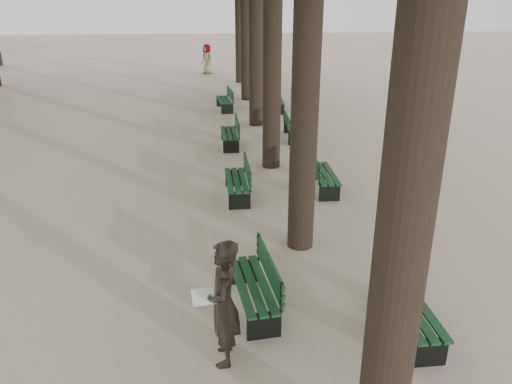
{
  "coord_description": "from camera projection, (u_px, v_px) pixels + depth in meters",
  "views": [
    {
      "loc": [
        -0.21,
        -5.94,
        4.8
      ],
      "look_at": [
        0.6,
        3.0,
        1.2
      ],
      "focal_mm": 35.0,
      "sensor_mm": 36.0,
      "label": 1
    }
  ],
  "objects": [
    {
      "name": "ground",
      "position": [
        234.0,
        345.0,
        7.29
      ],
      "size": [
        120.0,
        120.0,
        0.0
      ],
      "primitive_type": "plane",
      "color": "#C2AB93",
      "rests_on": "ground"
    },
    {
      "name": "bench_left_0",
      "position": [
        253.0,
        294.0,
        8.05
      ],
      "size": [
        0.78,
        1.85,
        0.92
      ],
      "color": "black",
      "rests_on": "ground"
    },
    {
      "name": "bench_left_1",
      "position": [
        237.0,
        187.0,
        12.49
      ],
      "size": [
        0.6,
        1.81,
        0.92
      ],
      "color": "black",
      "rests_on": "ground"
    },
    {
      "name": "bench_left_2",
      "position": [
        230.0,
        138.0,
        16.66
      ],
      "size": [
        0.59,
        1.81,
        0.92
      ],
      "color": "black",
      "rests_on": "ground"
    },
    {
      "name": "bench_left_3",
      "position": [
        225.0,
        104.0,
        21.78
      ],
      "size": [
        0.77,
        1.85,
        0.92
      ],
      "color": "black",
      "rests_on": "ground"
    },
    {
      "name": "bench_right_0",
      "position": [
        407.0,
        315.0,
        7.52
      ],
      "size": [
        0.61,
        1.81,
        0.92
      ],
      "color": "black",
      "rests_on": "ground"
    },
    {
      "name": "bench_right_1",
      "position": [
        323.0,
        180.0,
        12.95
      ],
      "size": [
        0.6,
        1.81,
        0.92
      ],
      "color": "black",
      "rests_on": "ground"
    },
    {
      "name": "bench_right_2",
      "position": [
        293.0,
        131.0,
        17.5
      ],
      "size": [
        0.65,
        1.82,
        0.92
      ],
      "color": "black",
      "rests_on": "ground"
    },
    {
      "name": "bench_right_3",
      "position": [
        277.0,
        104.0,
        21.69
      ],
      "size": [
        0.65,
        1.82,
        0.92
      ],
      "color": "black",
      "rests_on": "ground"
    },
    {
      "name": "man_with_map",
      "position": [
        224.0,
        304.0,
        6.68
      ],
      "size": [
        0.63,
        0.75,
        1.84
      ],
      "color": "black",
      "rests_on": "ground"
    },
    {
      "name": "pedestrian_d",
      "position": [
        207.0,
        59.0,
        31.3
      ],
      "size": [
        0.81,
        0.94,
        1.82
      ],
      "primitive_type": "imported",
      "rotation": [
        0.0,
        0.0,
        5.33
      ],
      "color": "#262628",
      "rests_on": "ground"
    },
    {
      "name": "pedestrian_c",
      "position": [
        256.0,
        69.0,
        27.9
      ],
      "size": [
        0.77,
        0.95,
        1.58
      ],
      "primitive_type": "imported",
      "rotation": [
        0.0,
        0.0,
        2.14
      ],
      "color": "#262628",
      "rests_on": "ground"
    }
  ]
}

